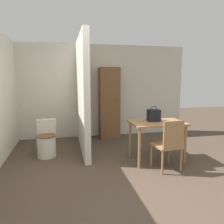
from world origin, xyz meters
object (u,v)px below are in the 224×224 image
Objects in this scene: handbag at (154,115)px; wooden_chair at (169,143)px; dining_table at (157,127)px; toilet at (46,141)px; wooden_cabinet at (109,103)px.

wooden_chair is at bearing -83.85° from handbag.
dining_table is 2.28m from toilet.
dining_table is at bearing -73.49° from wooden_cabinet.
toilet is at bearing 161.99° from handbag.
wooden_chair is 3.03× the size of handbag.
toilet is 0.39× the size of wooden_cabinet.
toilet is 2.03m from wooden_cabinet.
dining_table reaches higher than toilet.
handbag is 0.16× the size of wooden_cabinet.
wooden_cabinet is (-0.57, 2.36, 0.45)m from wooden_chair.
toilet is (-2.13, 1.23, -0.17)m from wooden_chair.
wooden_cabinet reaches higher than dining_table.
wooden_chair is 2.47m from wooden_cabinet.
handbag reaches higher than wooden_chair.
dining_table is 1.12× the size of wooden_chair.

